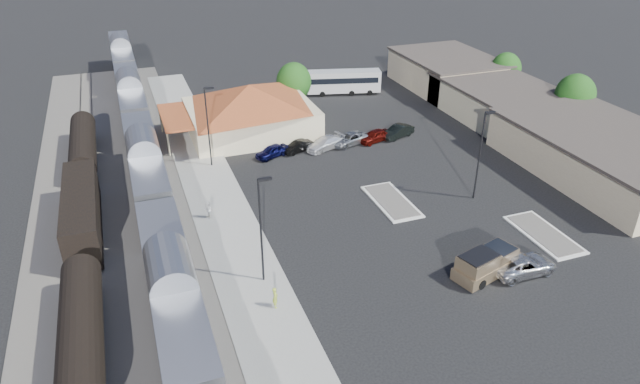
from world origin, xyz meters
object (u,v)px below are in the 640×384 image
object	(u,v)px
suv	(524,265)
coach_bus	(344,81)
station_depot	(250,109)
pickup_truck	(489,262)

from	to	relation	value
suv	coach_bus	xyz separation A→B (m)	(3.30, 46.17, 1.25)
station_depot	suv	bearing A→B (deg)	-69.82
suv	station_depot	bearing A→B (deg)	20.09
pickup_truck	coach_bus	bearing A→B (deg)	-23.88
suv	coach_bus	size ratio (longest dim) A/B	0.49
pickup_truck	coach_bus	size ratio (longest dim) A/B	0.60
coach_bus	station_depot	bearing A→B (deg)	136.05
station_depot	suv	distance (m)	38.40
pickup_truck	station_depot	bearing A→B (deg)	0.41
station_depot	suv	xyz separation A→B (m)	(13.22, -35.97, -2.38)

